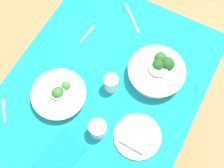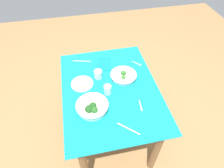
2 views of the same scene
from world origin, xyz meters
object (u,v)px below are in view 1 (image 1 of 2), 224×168
at_px(table_knife_right, 132,18).
at_px(napkin_folded_upper, 59,157).
at_px(fork_by_far_bowl, 88,33).
at_px(fork_by_near_bowl, 4,110).
at_px(broccoli_bowl_far, 157,71).
at_px(water_glass_center, 98,129).
at_px(bread_side_plate, 137,136).
at_px(water_glass_side, 111,83).
at_px(broccoli_bowl_near, 59,94).

relative_size(table_knife_right, napkin_folded_upper, 0.91).
height_order(fork_by_far_bowl, table_knife_right, same).
xyz_separation_m(fork_by_near_bowl, napkin_folded_upper, (0.06, 0.33, 0.00)).
bearing_deg(broccoli_bowl_far, water_glass_center, -16.15).
bearing_deg(water_glass_center, napkin_folded_upper, -26.78).
height_order(bread_side_plate, water_glass_center, water_glass_center).
bearing_deg(broccoli_bowl_far, table_knife_right, -133.52).
bearing_deg(napkin_folded_upper, bread_side_plate, 133.38).
relative_size(broccoli_bowl_far, water_glass_side, 3.05).
xyz_separation_m(broccoli_bowl_near, napkin_folded_upper, (0.23, 0.14, -0.03)).
relative_size(broccoli_bowl_near, napkin_folded_upper, 1.18).
relative_size(broccoli_bowl_near, bread_side_plate, 1.20).
distance_m(fork_by_far_bowl, fork_by_near_bowl, 0.55).
xyz_separation_m(broccoli_bowl_far, broccoli_bowl_near, (0.31, -0.34, -0.01)).
xyz_separation_m(water_glass_side, table_knife_right, (-0.39, -0.09, -0.04)).
distance_m(water_glass_center, fork_by_near_bowl, 0.44).
bearing_deg(bread_side_plate, fork_by_far_bowl, -127.97).
bearing_deg(fork_by_near_bowl, napkin_folded_upper, -141.69).
bearing_deg(napkin_folded_upper, water_glass_side, 174.29).
height_order(broccoli_bowl_near, water_glass_side, water_glass_side).
relative_size(broccoli_bowl_far, water_glass_center, 3.29).
bearing_deg(napkin_folded_upper, table_knife_right, -176.48).
bearing_deg(water_glass_center, broccoli_bowl_near, -103.87).
bearing_deg(napkin_folded_upper, fork_by_far_bowl, -160.98).
xyz_separation_m(bread_side_plate, napkin_folded_upper, (0.24, -0.25, -0.01)).
bearing_deg(broccoli_bowl_near, water_glass_side, 130.29).
bearing_deg(water_glass_side, water_glass_center, 13.31).
xyz_separation_m(bread_side_plate, water_glass_side, (-0.15, -0.21, 0.03)).
relative_size(bread_side_plate, water_glass_side, 2.37).
height_order(broccoli_bowl_near, fork_by_far_bowl, broccoli_bowl_near).
bearing_deg(table_knife_right, fork_by_far_bowl, 92.35).
relative_size(water_glass_side, napkin_folded_upper, 0.41).
xyz_separation_m(broccoli_bowl_far, table_knife_right, (-0.23, -0.24, -0.04)).
xyz_separation_m(broccoli_bowl_far, napkin_folded_upper, (0.55, -0.20, -0.04)).
distance_m(bread_side_plate, fork_by_far_bowl, 0.58).
bearing_deg(broccoli_bowl_near, napkin_folded_upper, 31.57).
bearing_deg(water_glass_side, fork_by_near_bowl, -48.58).
distance_m(broccoli_bowl_near, table_knife_right, 0.55).
relative_size(bread_side_plate, water_glass_center, 2.56).
height_order(water_glass_center, table_knife_right, water_glass_center).
height_order(broccoli_bowl_far, napkin_folded_upper, broccoli_bowl_far).
bearing_deg(napkin_folded_upper, broccoli_bowl_far, 160.24).
bearing_deg(napkin_folded_upper, water_glass_center, 153.22).
bearing_deg(broccoli_bowl_far, napkin_folded_upper, -19.76).
xyz_separation_m(water_glass_side, fork_by_near_bowl, (0.33, -0.37, -0.04)).
bearing_deg(napkin_folded_upper, broccoli_bowl_near, -148.43).
bearing_deg(fork_by_near_bowl, water_glass_side, -89.94).
distance_m(bread_side_plate, table_knife_right, 0.62).
relative_size(water_glass_center, fork_by_near_bowl, 0.90).
bearing_deg(table_knife_right, water_glass_center, 145.20).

